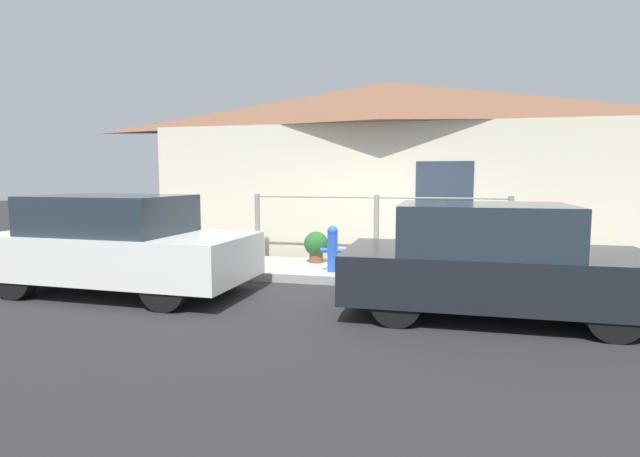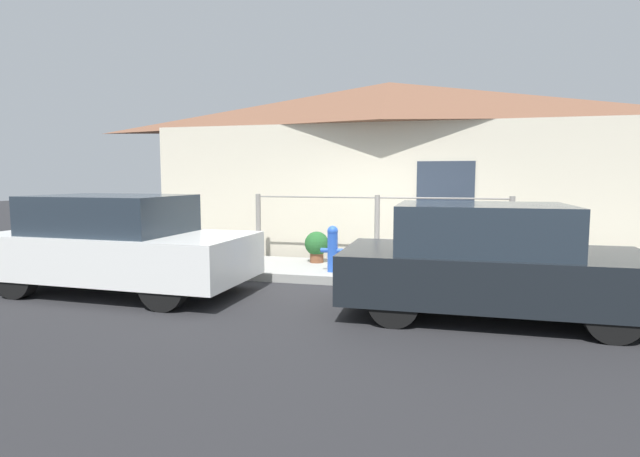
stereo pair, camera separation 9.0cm
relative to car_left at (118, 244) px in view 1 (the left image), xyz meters
name	(u,v)px [view 1 (the left image)]	position (x,y,z in m)	size (l,w,h in m)	color
ground_plane	(363,287)	(3.58, 1.23, -0.74)	(60.00, 60.00, 0.00)	#262628
sidewalk	(371,273)	(3.58, 2.11, -0.67)	(24.00, 1.75, 0.15)	#9E9E99
house	(387,116)	(3.59, 4.43, 2.33)	(10.33, 2.23, 3.81)	beige
fence	(376,225)	(3.58, 2.83, 0.10)	(4.90, 0.10, 1.28)	gray
car_left	(118,244)	(0.00, 0.00, 0.00)	(4.03, 1.91, 1.49)	white
car_right	(490,261)	(5.39, 0.00, -0.04)	(3.76, 1.81, 1.43)	black
fire_hydrant	(333,248)	(2.98, 1.67, -0.18)	(0.41, 0.18, 0.79)	blue
potted_plant_near_hydrant	(316,245)	(2.49, 2.50, -0.27)	(0.46, 0.46, 0.59)	brown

